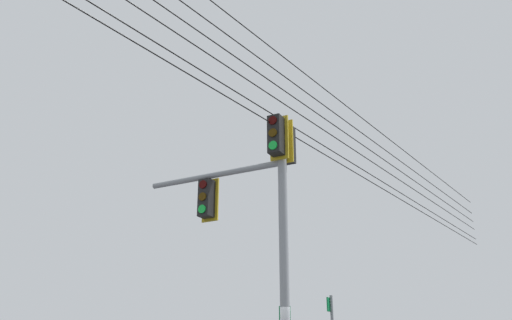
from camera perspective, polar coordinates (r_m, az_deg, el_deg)
The scene contains 2 objects.
signal_mast_assembly at distance 11.76m, azimuth 0.62°, elevation -4.80°, with size 2.08×3.58×6.70m.
overhead_wire_span at distance 13.54m, azimuth 5.83°, elevation 4.97°, with size 27.80×8.44×2.08m.
Camera 1 is at (-6.66, -9.14, 1.44)m, focal length 37.17 mm.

